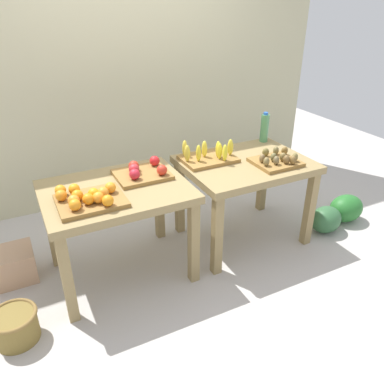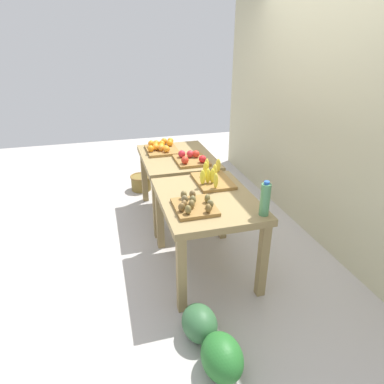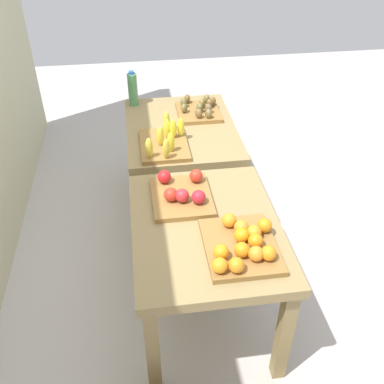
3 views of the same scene
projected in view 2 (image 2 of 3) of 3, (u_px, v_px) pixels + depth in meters
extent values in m
plane|color=#B6B0AB|center=(190.00, 236.00, 3.66)|extent=(8.00, 8.00, 0.00)
cube|color=#C1BB94|center=(319.00, 91.00, 3.35)|extent=(4.40, 0.12, 3.00)
cube|color=#927A4D|center=(177.00, 158.00, 3.84)|extent=(1.04, 0.80, 0.06)
cube|color=#927A4D|center=(144.00, 176.00, 4.32)|extent=(0.07, 0.07, 0.69)
cube|color=#927A4D|center=(156.00, 208.00, 3.52)|extent=(0.07, 0.07, 0.69)
cube|color=#927A4D|center=(195.00, 171.00, 4.49)|extent=(0.07, 0.07, 0.69)
cube|color=#927A4D|center=(217.00, 201.00, 3.68)|extent=(0.07, 0.07, 0.69)
cube|color=#927A4D|center=(207.00, 200.00, 2.87)|extent=(1.04, 0.80, 0.06)
cube|color=#927A4D|center=(160.00, 217.00, 3.35)|extent=(0.07, 0.07, 0.69)
cube|color=#927A4D|center=(181.00, 275.00, 2.54)|extent=(0.07, 0.07, 0.69)
cube|color=#927A4D|center=(223.00, 209.00, 3.51)|extent=(0.07, 0.07, 0.69)
cube|color=#927A4D|center=(263.00, 260.00, 2.71)|extent=(0.07, 0.07, 0.69)
cube|color=olive|center=(162.00, 150.00, 3.97)|extent=(0.44, 0.36, 0.03)
sphere|color=orange|center=(167.00, 149.00, 3.83)|extent=(0.09, 0.09, 0.08)
sphere|color=orange|center=(161.00, 146.00, 3.93)|extent=(0.10, 0.10, 0.08)
sphere|color=orange|center=(151.00, 143.00, 4.03)|extent=(0.09, 0.09, 0.08)
sphere|color=orange|center=(156.00, 145.00, 3.96)|extent=(0.10, 0.10, 0.08)
sphere|color=orange|center=(164.00, 141.00, 4.12)|extent=(0.11, 0.11, 0.08)
sphere|color=orange|center=(162.00, 144.00, 4.02)|extent=(0.11, 0.11, 0.08)
sphere|color=orange|center=(151.00, 149.00, 3.85)|extent=(0.09, 0.09, 0.08)
sphere|color=orange|center=(156.00, 143.00, 4.04)|extent=(0.10, 0.10, 0.08)
sphere|color=orange|center=(170.00, 141.00, 4.13)|extent=(0.11, 0.11, 0.08)
sphere|color=orange|center=(170.00, 143.00, 4.05)|extent=(0.10, 0.10, 0.08)
sphere|color=orange|center=(156.00, 147.00, 3.90)|extent=(0.08, 0.08, 0.08)
sphere|color=orange|center=(161.00, 148.00, 3.87)|extent=(0.11, 0.11, 0.08)
cube|color=olive|center=(191.00, 160.00, 3.64)|extent=(0.40, 0.34, 0.03)
sphere|color=red|center=(196.00, 154.00, 3.67)|extent=(0.10, 0.10, 0.08)
sphere|color=red|center=(182.00, 154.00, 3.67)|extent=(0.08, 0.08, 0.08)
sphere|color=red|center=(203.00, 159.00, 3.51)|extent=(0.11, 0.11, 0.08)
sphere|color=red|center=(190.00, 154.00, 3.67)|extent=(0.11, 0.11, 0.08)
sphere|color=red|center=(185.00, 160.00, 3.48)|extent=(0.11, 0.11, 0.08)
cube|color=olive|center=(213.00, 181.00, 3.13)|extent=(0.44, 0.32, 0.03)
ellipsoid|color=yellow|center=(206.00, 169.00, 3.18)|extent=(0.06, 0.06, 0.14)
ellipsoid|color=yellow|center=(203.00, 177.00, 2.99)|extent=(0.06, 0.06, 0.14)
ellipsoid|color=yellow|center=(208.00, 176.00, 3.02)|extent=(0.05, 0.05, 0.14)
ellipsoid|color=yellow|center=(207.00, 165.00, 3.26)|extent=(0.06, 0.07, 0.14)
ellipsoid|color=yellow|center=(218.00, 165.00, 3.26)|extent=(0.04, 0.05, 0.14)
ellipsoid|color=yellow|center=(212.00, 176.00, 3.02)|extent=(0.06, 0.06, 0.14)
ellipsoid|color=yellow|center=(216.00, 181.00, 2.92)|extent=(0.06, 0.06, 0.14)
ellipsoid|color=yellow|center=(215.00, 171.00, 3.12)|extent=(0.05, 0.06, 0.14)
cube|color=olive|center=(195.00, 207.00, 2.65)|extent=(0.36, 0.32, 0.03)
ellipsoid|color=olive|center=(192.00, 204.00, 2.58)|extent=(0.07, 0.07, 0.07)
ellipsoid|color=olive|center=(188.00, 210.00, 2.50)|extent=(0.07, 0.07, 0.07)
ellipsoid|color=brown|center=(207.00, 198.00, 2.67)|extent=(0.07, 0.07, 0.07)
ellipsoid|color=brown|center=(184.00, 195.00, 2.74)|extent=(0.07, 0.07, 0.07)
ellipsoid|color=brown|center=(208.00, 208.00, 2.52)|extent=(0.06, 0.05, 0.07)
ellipsoid|color=brown|center=(182.00, 207.00, 2.54)|extent=(0.05, 0.06, 0.07)
ellipsoid|color=brown|center=(210.00, 204.00, 2.59)|extent=(0.07, 0.07, 0.07)
ellipsoid|color=brown|center=(193.00, 194.00, 2.74)|extent=(0.07, 0.07, 0.07)
ellipsoid|color=brown|center=(184.00, 204.00, 2.58)|extent=(0.07, 0.07, 0.07)
ellipsoid|color=brown|center=(193.00, 200.00, 2.65)|extent=(0.07, 0.06, 0.07)
ellipsoid|color=brown|center=(185.00, 199.00, 2.66)|extent=(0.07, 0.07, 0.07)
cylinder|color=#4C8C59|center=(265.00, 200.00, 2.51)|extent=(0.08, 0.08, 0.26)
cylinder|color=blue|center=(267.00, 183.00, 2.46)|extent=(0.04, 0.04, 0.02)
ellipsoid|color=#256A29|center=(222.00, 357.00, 2.13)|extent=(0.35, 0.27, 0.27)
ellipsoid|color=#32643A|center=(199.00, 323.00, 2.40)|extent=(0.34, 0.28, 0.25)
cylinder|color=olive|center=(141.00, 183.00, 4.74)|extent=(0.28, 0.28, 0.20)
torus|color=olive|center=(141.00, 176.00, 4.70)|extent=(0.30, 0.30, 0.02)
cube|color=tan|center=(185.00, 177.00, 4.89)|extent=(0.40, 0.30, 0.25)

